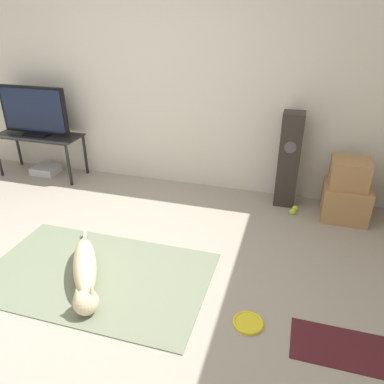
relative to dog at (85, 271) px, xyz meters
The scene contains 14 objects.
ground_plane 0.12m from the dog, 40.46° to the right, with size 12.00×12.00×0.00m, color #9E9384.
wall_back 2.39m from the dog, 89.78° to the left, with size 8.00×0.06×2.55m.
area_rug 0.16m from the dog, 75.13° to the left, with size 1.87×1.13×0.01m.
dog is the anchor object (origin of this frame).
frisbee 1.33m from the dog, ahead, with size 0.22×0.22×0.03m.
cardboard_box_lower 2.68m from the dog, 39.83° to the left, with size 0.46×0.44×0.37m.
cardboard_box_upper 2.70m from the dog, 39.95° to the left, with size 0.37×0.35×0.28m.
floor_speaker 2.39m from the dog, 52.30° to the left, with size 0.22×0.23×1.05m.
tv_stand 2.47m from the dog, 133.12° to the left, with size 1.10×0.44×0.55m.
tv 2.55m from the dog, 133.07° to the left, with size 0.92×0.20×0.61m.
tennis_ball_by_boxes 2.24m from the dog, 46.22° to the left, with size 0.07×0.07×0.07m.
tennis_ball_near_speaker 2.31m from the dog, 47.13° to the left, with size 0.07×0.07×0.07m.
game_console 2.48m from the dog, 132.72° to the left, with size 0.33×0.28×0.09m.
door_mat 2.00m from the dog, ahead, with size 0.75×0.36×0.01m.
Camera 1 is at (1.48, -2.04, 2.02)m, focal length 35.00 mm.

